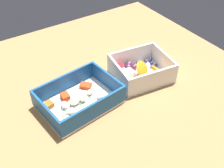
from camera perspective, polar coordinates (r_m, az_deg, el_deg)
name	(u,v)px	position (r cm, az deg, el deg)	size (l,w,h in cm)	color
table_surface	(111,87)	(76.75, -0.15, -0.70)	(80.00, 80.00, 2.00)	#9E7547
pasta_container	(79,100)	(69.67, -6.86, -3.24)	(20.68, 15.99, 5.35)	white
fruit_bowl	(141,71)	(77.97, 6.02, 2.79)	(16.96, 15.07, 6.10)	white
paper_cup_liner	(157,55)	(87.57, 9.43, 5.99)	(3.50, 3.50, 1.55)	white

